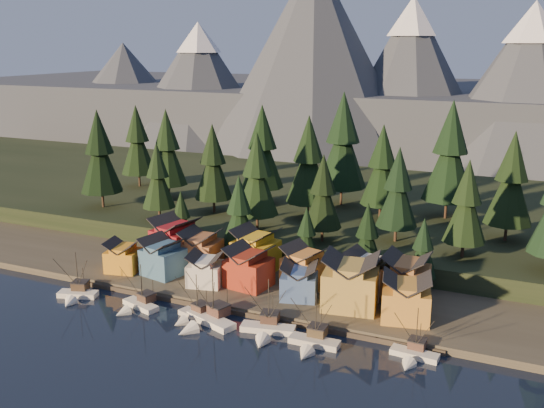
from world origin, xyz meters
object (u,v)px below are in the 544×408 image
at_px(boat_0, 75,289).
at_px(boat_3, 206,314).
at_px(boat_2, 192,310).
at_px(boat_6, 414,349).
at_px(boat_4, 267,324).
at_px(house_back_1, 201,249).
at_px(boat_5, 312,336).
at_px(house_front_1, 163,255).
at_px(house_front_0, 123,255).
at_px(house_back_0, 175,238).
at_px(boat_1, 136,300).

bearing_deg(boat_0, boat_3, -16.53).
distance_m(boat_2, boat_6, 42.18).
height_order(boat_2, boat_6, boat_2).
bearing_deg(boat_4, boat_3, 175.12).
relative_size(boat_3, house_back_1, 1.33).
bearing_deg(house_back_1, boat_3, -60.04).
bearing_deg(boat_3, house_back_1, 141.96).
height_order(boat_5, boat_6, boat_5).
bearing_deg(boat_5, boat_2, 177.22).
relative_size(house_front_1, house_back_1, 1.06).
bearing_deg(boat_0, house_front_0, 65.91).
xyz_separation_m(house_front_1, house_back_1, (5.86, 6.76, 0.30)).
bearing_deg(house_back_0, boat_6, -6.97).
bearing_deg(house_back_1, house_front_1, -132.82).
bearing_deg(house_front_0, boat_2, -38.30).
height_order(house_front_0, house_front_1, house_front_1).
distance_m(boat_0, house_front_1, 19.80).
relative_size(house_front_0, house_front_1, 0.86).
relative_size(boat_4, house_back_1, 1.24).
relative_size(boat_0, house_front_0, 1.30).
xyz_separation_m(boat_0, boat_3, (31.19, 0.08, 0.06)).
xyz_separation_m(house_front_0, house_front_1, (9.55, 1.68, 0.74)).
bearing_deg(boat_2, boat_3, -0.13).
relative_size(boat_4, house_front_1, 1.17).
relative_size(boat_0, boat_6, 1.10).
xyz_separation_m(boat_4, boat_6, (26.46, 1.68, -0.19)).
bearing_deg(boat_5, house_front_0, 164.41).
bearing_deg(boat_5, house_back_1, 147.43).
xyz_separation_m(boat_3, boat_6, (38.46, 3.00, -0.35)).
bearing_deg(boat_5, boat_6, 9.60).
height_order(boat_2, boat_5, boat_5).
bearing_deg(boat_2, house_front_0, 170.80).
relative_size(boat_4, boat_6, 1.16).
bearing_deg(boat_6, house_back_0, 164.53).
distance_m(boat_3, house_back_1, 26.72).
bearing_deg(boat_6, boat_5, -165.69).
xyz_separation_m(boat_4, house_back_1, (-25.94, 21.11, 4.23)).
relative_size(boat_3, boat_4, 1.07).
height_order(house_front_1, house_back_1, house_back_1).
bearing_deg(house_front_1, boat_2, -30.04).
bearing_deg(house_back_0, boat_0, -95.90).
distance_m(boat_6, house_back_1, 56.06).
bearing_deg(boat_1, boat_3, 14.46).
height_order(boat_3, boat_5, boat_3).
height_order(boat_4, house_front_0, boat_4).
bearing_deg(boat_1, house_front_0, 151.27).
xyz_separation_m(boat_4, boat_5, (9.41, -1.28, 0.02)).
bearing_deg(boat_0, house_back_0, 54.46).
xyz_separation_m(boat_5, boat_6, (17.05, 2.95, -0.21)).
bearing_deg(boat_3, boat_2, -177.40).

